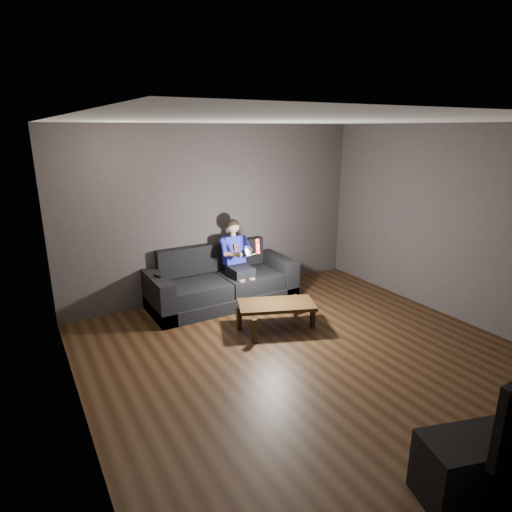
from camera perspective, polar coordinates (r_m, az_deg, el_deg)
floor at (r=5.27m, az=7.27°, el=-13.39°), size 5.00×5.00×0.00m
back_wall at (r=6.83m, az=-5.12°, el=5.82°), size 5.00×0.04×2.70m
left_wall at (r=3.82m, az=-23.42°, el=-4.30°), size 0.04×5.00×2.70m
right_wall at (r=6.55m, az=25.48°, el=3.79°), size 0.04×5.00×2.70m
ceiling at (r=4.57m, az=8.56°, el=17.41°), size 5.00×5.00×0.02m
sofa at (r=6.70m, az=-4.68°, el=-3.83°), size 2.26×0.98×0.87m
child at (r=6.62m, az=-2.56°, el=0.21°), size 0.49×0.60×1.20m
wii_remote_red at (r=6.20m, az=0.16°, el=1.31°), size 0.06×0.08×0.22m
nunchuk_white at (r=6.14m, az=-1.26°, el=0.69°), size 0.08×0.10×0.16m
wii_remote_black at (r=6.17m, az=-12.98°, el=-2.65°), size 0.07×0.15×0.03m
coffee_table at (r=5.81m, az=2.73°, el=-6.75°), size 1.13×0.85×0.37m
media_console at (r=4.00m, az=30.63°, el=-22.40°), size 1.46×0.80×0.50m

